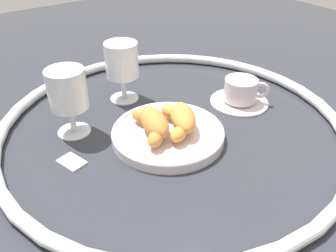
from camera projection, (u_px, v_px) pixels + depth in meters
ground_plane at (172, 128)px, 0.75m from camera, size 2.20×2.20×0.00m
table_chrome_rim at (172, 123)px, 0.75m from camera, size 0.72×0.72×0.02m
pastry_plate at (168, 133)px, 0.71m from camera, size 0.23×0.23×0.02m
croissant_large at (180, 119)px, 0.70m from camera, size 0.12×0.10×0.04m
croissant_small at (153, 123)px, 0.69m from camera, size 0.13×0.09×0.04m
coffee_cup_near at (241, 93)px, 0.83m from camera, size 0.14×0.14×0.06m
juice_glass_left at (122, 62)px, 0.81m from camera, size 0.08×0.08×0.14m
juice_glass_right at (68, 92)px, 0.69m from camera, size 0.08×0.08×0.14m
sugar_packet at (72, 161)px, 0.65m from camera, size 0.06×0.05×0.01m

